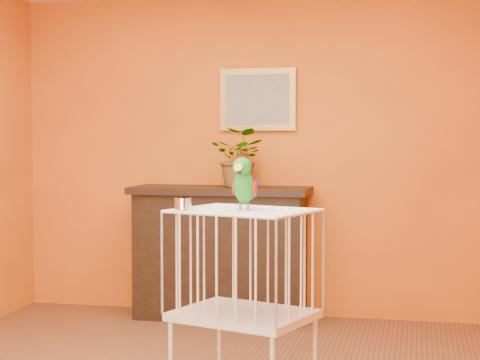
# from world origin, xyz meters

# --- Properties ---
(room_shell) EXTENTS (4.50, 4.50, 4.50)m
(room_shell) POSITION_xyz_m (0.00, 0.00, 1.58)
(room_shell) COLOR orange
(room_shell) RESTS_ON ground
(console_cabinet) EXTENTS (1.42, 0.51, 1.05)m
(console_cabinet) POSITION_xyz_m (-0.26, 2.00, 0.53)
(console_cabinet) COLOR black
(console_cabinet) RESTS_ON ground
(potted_plant) EXTENTS (0.50, 0.54, 0.36)m
(potted_plant) POSITION_xyz_m (-0.10, 2.05, 1.23)
(potted_plant) COLOR #26722D
(potted_plant) RESTS_ON console_cabinet
(framed_picture) EXTENTS (0.62, 0.04, 0.50)m
(framed_picture) POSITION_xyz_m (0.00, 2.22, 1.75)
(framed_picture) COLOR #A4813A
(framed_picture) RESTS_ON room_shell
(birdcage) EXTENTS (0.82, 0.72, 1.06)m
(birdcage) POSITION_xyz_m (0.37, -0.01, 0.55)
(birdcage) COLOR silver
(birdcage) RESTS_ON ground
(feed_cup) EXTENTS (0.09, 0.09, 0.06)m
(feed_cup) POSITION_xyz_m (0.07, -0.11, 1.09)
(feed_cup) COLOR silver
(feed_cup) RESTS_ON birdcage
(parrot) EXTENTS (0.14, 0.25, 0.28)m
(parrot) POSITION_xyz_m (0.37, -0.01, 1.20)
(parrot) COLOR #59544C
(parrot) RESTS_ON birdcage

